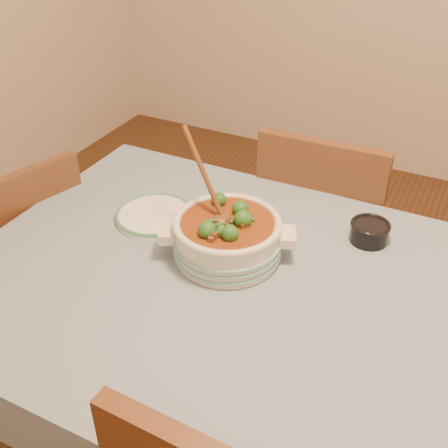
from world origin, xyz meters
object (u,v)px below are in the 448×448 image
Objects in this scene: dining_table at (274,323)px; chair_far at (322,229)px; chair_left at (23,258)px; stew_casserole at (227,234)px; condiment_bowl at (370,231)px; white_plate at (155,215)px.

chair_far is (-0.08, 0.67, -0.14)m from dining_table.
dining_table is at bearing 101.90° from chair_left.
chair_left is (-0.79, -0.02, -0.34)m from stew_casserole.
chair_far is at bearing 96.76° from dining_table.
condiment_bowl is at bearing 119.67° from chair_left.
stew_casserole is at bearing -142.90° from condiment_bowl.
chair_far reaches higher than dining_table.
condiment_bowl is 0.48m from chair_far.
white_plate is (-0.46, 0.16, 0.10)m from dining_table.
condiment_bowl is at bearing 16.19° from white_plate.
condiment_bowl reaches higher than white_plate.
dining_table is at bearing -113.00° from condiment_bowl.
chair_far is at bearing 140.05° from chair_left.
stew_casserole is at bearing 107.70° from chair_left.
condiment_bowl is at bearing 122.54° from chair_far.
stew_casserole is 0.66m from chair_far.
stew_casserole is at bearing -14.26° from white_plate.
chair_left is (-0.89, -0.60, -0.03)m from chair_far.
chair_far reaches higher than condiment_bowl.
chair_far is (-0.22, 0.33, -0.27)m from condiment_bowl.
white_plate is 1.99× the size of condiment_bowl.
chair_far reaches higher than white_plate.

